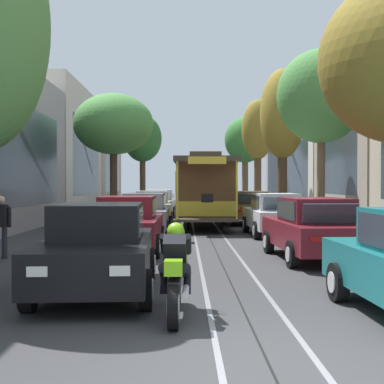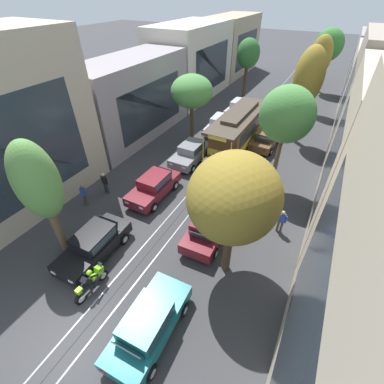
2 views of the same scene
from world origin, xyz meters
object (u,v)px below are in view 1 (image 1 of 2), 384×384
street_tree_kerb_right_fourth (258,133)px  fire_hydrant (342,233)px  parked_car_white_mid_right (275,214)px  parked_car_brown_fourth_right (250,207)px  motorcycle_with_rider (176,273)px  street_tree_kerb_right_mid (283,116)px  pedestrian_on_right_pavement (1,223)px  parked_car_silver_fourth_left (152,207)px  street_tree_kerb_right_second (321,97)px  street_tree_kerb_left_mid (143,140)px  parked_car_black_near_left (98,248)px  cable_car_trolley (204,190)px  street_tree_kerb_right_far (245,141)px  parked_car_grey_mid_left (144,214)px  parked_car_maroon_second_left (128,224)px  parked_car_maroon_second_right (314,229)px  street_tree_kerb_left_second (113,125)px  parked_car_silver_fifth_left (159,203)px

street_tree_kerb_right_fourth → fire_hydrant: size_ratio=9.22×
parked_car_white_mid_right → parked_car_brown_fourth_right: (-0.16, 5.96, 0.00)m
parked_car_brown_fourth_right → motorcycle_with_rider: parked_car_brown_fourth_right is taller
street_tree_kerb_right_mid → pedestrian_on_right_pavement: (-9.97, -14.33, -4.60)m
street_tree_kerb_right_mid → parked_car_silver_fourth_left: bearing=-166.6°
street_tree_kerb_right_second → fire_hydrant: 6.16m
parked_car_silver_fourth_left → street_tree_kerb_left_mid: 11.91m
parked_car_black_near_left → cable_car_trolley: (2.44, 15.25, 0.86)m
parked_car_black_near_left → fire_hydrant: bearing=47.3°
parked_car_silver_fourth_left → street_tree_kerb_right_far: street_tree_kerb_right_far is taller
parked_car_silver_fourth_left → parked_car_grey_mid_left: bearing=-89.2°
street_tree_kerb_right_second → motorcycle_with_rider: bearing=-113.1°
parked_car_maroon_second_left → cable_car_trolley: (2.53, 9.53, 0.86)m
parked_car_grey_mid_left → parked_car_maroon_second_right: size_ratio=0.99×
street_tree_kerb_right_second → street_tree_kerb_right_far: street_tree_kerb_right_far is taller
parked_car_black_near_left → parked_car_white_mid_right: (4.88, 10.29, 0.00)m
street_tree_kerb_right_second → street_tree_kerb_right_mid: 7.93m
street_tree_kerb_left_second → street_tree_kerb_left_mid: street_tree_kerb_left_mid is taller
fire_hydrant → street_tree_kerb_right_far: bearing=89.6°
parked_car_grey_mid_left → street_tree_kerb_right_second: street_tree_kerb_right_second is taller
parked_car_maroon_second_right → street_tree_kerb_right_mid: (1.91, 14.70, 4.72)m
parked_car_brown_fourth_right → cable_car_trolley: bearing=-156.4°
parked_car_silver_fourth_left → pedestrian_on_right_pavement: 13.09m
street_tree_kerb_left_mid → street_tree_kerb_right_second: street_tree_kerb_right_second is taller
parked_car_maroon_second_right → street_tree_kerb_right_far: size_ratio=0.59×
parked_car_black_near_left → parked_car_maroon_second_left: same height
parked_car_black_near_left → street_tree_kerb_left_mid: (-1.43, 28.14, 4.26)m
parked_car_silver_fifth_left → cable_car_trolley: cable_car_trolley is taller
street_tree_kerb_right_fourth → parked_car_brown_fourth_right: bearing=-99.7°
street_tree_kerb_right_second → street_tree_kerb_right_far: (-0.13, 24.41, 0.29)m
parked_car_maroon_second_right → street_tree_kerb_right_second: 8.33m
parked_car_grey_mid_left → parked_car_silver_fourth_left: bearing=90.8°
street_tree_kerb_left_mid → fire_hydrant: (7.86, -21.16, -4.63)m
parked_car_white_mid_right → fire_hydrant: bearing=-65.0°
parked_car_grey_mid_left → parked_car_brown_fourth_right: 7.14m
parked_car_white_mid_right → street_tree_kerb_left_mid: street_tree_kerb_left_mid is taller
street_tree_kerb_left_mid → cable_car_trolley: size_ratio=0.74×
parked_car_maroon_second_left → street_tree_kerb_right_mid: bearing=62.3°
street_tree_kerb_right_mid → street_tree_kerb_right_far: bearing=90.4°
parked_car_silver_fourth_left → parked_car_brown_fourth_right: same height
parked_car_black_near_left → fire_hydrant: parked_car_black_near_left is taller
parked_car_silver_fourth_left → street_tree_kerb_left_mid: (-1.34, 11.04, 4.26)m
fire_hydrant → street_tree_kerb_right_second: bearing=85.3°
parked_car_black_near_left → parked_car_silver_fifth_left: same height
parked_car_silver_fourth_left → street_tree_kerb_right_second: bearing=-42.7°
parked_car_maroon_second_left → fire_hydrant: bearing=10.9°
parked_car_silver_fifth_left → street_tree_kerb_right_fourth: bearing=37.1°
parked_car_brown_fourth_right → motorcycle_with_rider: 18.27m
street_tree_kerb_right_fourth → cable_car_trolley: size_ratio=0.85×
street_tree_kerb_left_mid → pedestrian_on_right_pavement: size_ratio=4.16×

